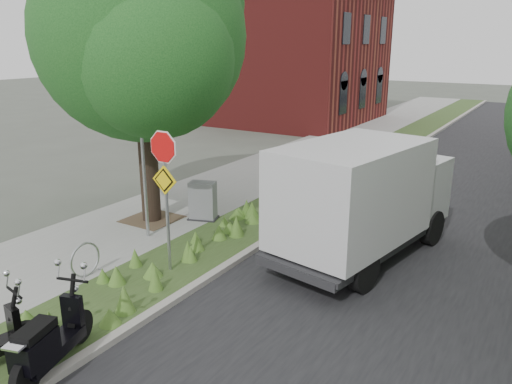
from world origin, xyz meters
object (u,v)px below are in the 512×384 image
(sign_assembly, at_px, (165,173))
(scooter_far, at_px, (45,348))
(box_truck, at_px, (363,194))
(utility_cabinet, at_px, (203,201))

(sign_assembly, relative_size, scooter_far, 1.75)
(box_truck, bearing_deg, sign_assembly, -136.11)
(scooter_far, xyz_separation_m, box_truck, (2.39, 6.79, 1.01))
(box_truck, relative_size, utility_cabinet, 5.21)
(sign_assembly, height_order, scooter_far, sign_assembly)
(sign_assembly, distance_m, scooter_far, 4.18)
(scooter_far, relative_size, box_truck, 0.33)
(box_truck, bearing_deg, scooter_far, -109.37)
(sign_assembly, relative_size, box_truck, 0.58)
(sign_assembly, height_order, box_truck, sign_assembly)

